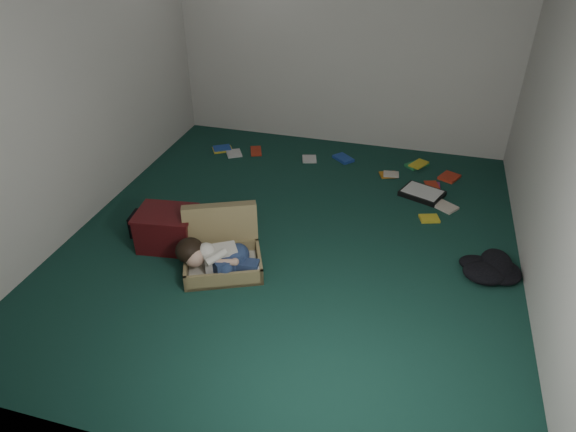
% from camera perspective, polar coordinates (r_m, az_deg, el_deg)
% --- Properties ---
extents(floor, '(4.50, 4.50, 0.00)m').
position_cam_1_polar(floor, '(4.75, 0.49, -2.61)').
color(floor, '#143B31').
rests_on(floor, ground).
extents(wall_back, '(4.50, 0.00, 4.50)m').
position_cam_1_polar(wall_back, '(6.25, 6.27, 19.16)').
color(wall_back, silver).
rests_on(wall_back, ground).
extents(wall_front, '(4.50, 0.00, 4.50)m').
position_cam_1_polar(wall_front, '(2.31, -14.25, -7.37)').
color(wall_front, silver).
rests_on(wall_front, ground).
extents(wall_left, '(0.00, 4.50, 4.50)m').
position_cam_1_polar(wall_left, '(5.01, -22.76, 13.47)').
color(wall_left, silver).
rests_on(wall_left, ground).
extents(wall_right, '(0.00, 4.50, 4.50)m').
position_cam_1_polar(wall_right, '(4.14, 28.70, 8.14)').
color(wall_right, silver).
rests_on(wall_right, ground).
extents(suitcase, '(0.84, 0.83, 0.47)m').
position_cam_1_polar(suitcase, '(4.43, -7.34, -3.64)').
color(suitcase, olive).
rests_on(suitcase, floor).
extents(person, '(0.71, 0.38, 0.29)m').
position_cam_1_polar(person, '(4.28, -7.91, -4.51)').
color(person, silver).
rests_on(person, suitcase).
extents(maroon_bin, '(0.56, 0.46, 0.35)m').
position_cam_1_polar(maroon_bin, '(4.71, -13.26, -1.39)').
color(maroon_bin, '#480E11').
rests_on(maroon_bin, floor).
extents(backpack, '(0.41, 0.35, 0.23)m').
position_cam_1_polar(backpack, '(4.93, -15.27, -0.84)').
color(backpack, black).
rests_on(backpack, floor).
extents(clothing_pile, '(0.46, 0.39, 0.13)m').
position_cam_1_polar(clothing_pile, '(4.64, 21.21, -5.21)').
color(clothing_pile, black).
rests_on(clothing_pile, floor).
extents(paper_tray, '(0.50, 0.44, 0.06)m').
position_cam_1_polar(paper_tray, '(5.59, 14.68, 2.46)').
color(paper_tray, black).
rests_on(paper_tray, floor).
extents(book_scatter, '(2.95, 1.36, 0.02)m').
position_cam_1_polar(book_scatter, '(5.93, 7.13, 4.96)').
color(book_scatter, yellow).
rests_on(book_scatter, floor).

